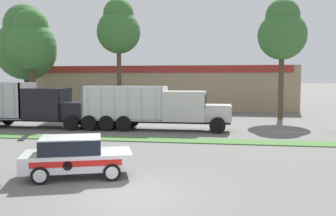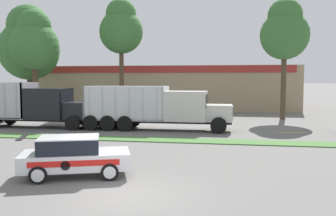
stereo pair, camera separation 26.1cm
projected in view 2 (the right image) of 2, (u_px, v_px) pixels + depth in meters
name	position (u px, v px, depth m)	size (l,w,h in m)	color
ground_plane	(126.00, 196.00, 12.24)	(600.00, 600.00, 0.00)	slate
grass_verge	(176.00, 140.00, 23.09)	(120.00, 1.77, 0.06)	#477538
centre_line_2	(14.00, 126.00, 30.28)	(2.40, 0.14, 0.01)	yellow
centre_line_3	(77.00, 127.00, 29.36)	(2.40, 0.14, 0.01)	yellow
centre_line_4	(144.00, 129.00, 28.44)	(2.40, 0.14, 0.01)	yellow
centre_line_5	(215.00, 131.00, 27.51)	(2.40, 0.14, 0.01)	yellow
centre_line_6	(292.00, 132.00, 26.59)	(2.40, 0.14, 0.01)	yellow
dump_truck_mid	(169.00, 109.00, 27.74)	(10.97, 2.66, 3.26)	black
dump_truck_trail	(36.00, 107.00, 29.40)	(10.78, 2.82, 3.53)	black
rally_car	(74.00, 156.00, 14.65)	(4.55, 3.17, 1.61)	white
store_building_backdrop	(171.00, 87.00, 50.06)	(31.90, 12.10, 5.37)	#9E896B
tree_behind_left	(34.00, 41.00, 39.66)	(5.15, 5.15, 11.17)	#473828
tree_behind_centre	(29.00, 44.00, 42.39)	(6.79, 6.79, 12.16)	#473828
tree_behind_right	(285.00, 31.00, 34.70)	(4.52, 4.52, 11.23)	#473828
tree_behind_far_right	(121.00, 28.00, 41.34)	(4.82, 4.82, 12.61)	#473828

